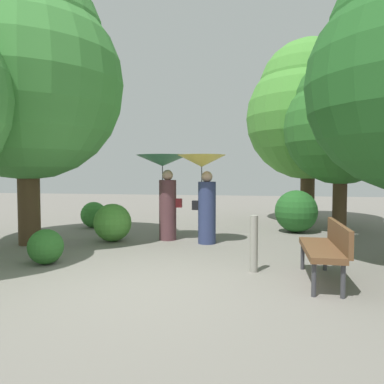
{
  "coord_description": "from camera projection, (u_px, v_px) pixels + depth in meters",
  "views": [
    {
      "loc": [
        1.6,
        -4.86,
        1.53
      ],
      "look_at": [
        0.0,
        3.93,
        1.06
      ],
      "focal_mm": 35.45,
      "sensor_mm": 36.0,
      "label": 1
    }
  ],
  "objects": [
    {
      "name": "bush_behind_bench",
      "position": [
        113.0,
        223.0,
        8.37
      ],
      "size": [
        0.84,
        0.84,
        0.84
      ],
      "primitive_type": "sphere",
      "color": "#4C9338",
      "rests_on": "ground"
    },
    {
      "name": "bush_path_right",
      "position": [
        296.0,
        211.0,
        9.63
      ],
      "size": [
        1.08,
        1.08,
        1.08
      ],
      "primitive_type": "sphere",
      "color": "#235B23",
      "rests_on": "ground"
    },
    {
      "name": "path_marker_post",
      "position": [
        254.0,
        244.0,
        5.8
      ],
      "size": [
        0.12,
        0.12,
        0.87
      ],
      "primitive_type": "cylinder",
      "color": "gray",
      "rests_on": "ground"
    },
    {
      "name": "bush_far_side",
      "position": [
        94.0,
        215.0,
        10.48
      ],
      "size": [
        0.71,
        0.71,
        0.71
      ],
      "primitive_type": "sphere",
      "color": "#387F33",
      "rests_on": "ground"
    },
    {
      "name": "tree_mid_right",
      "position": [
        309.0,
        109.0,
        11.51
      ],
      "size": [
        3.76,
        3.76,
        5.55
      ],
      "color": "#42301E",
      "rests_on": "ground"
    },
    {
      "name": "park_bench",
      "position": [
        327.0,
        246.0,
        5.25
      ],
      "size": [
        0.5,
        1.5,
        0.83
      ],
      "rotation": [
        0.0,
        0.0,
        -1.58
      ],
      "color": "#38383D",
      "rests_on": "ground"
    },
    {
      "name": "person_right",
      "position": [
        204.0,
        182.0,
        8.09
      ],
      "size": [
        1.03,
        1.03,
        1.9
      ],
      "rotation": [
        0.0,
        0.0,
        1.62
      ],
      "color": "navy",
      "rests_on": "ground"
    },
    {
      "name": "person_left",
      "position": [
        165.0,
        179.0,
        8.53
      ],
      "size": [
        1.19,
        1.19,
        1.92
      ],
      "rotation": [
        0.0,
        0.0,
        1.62
      ],
      "color": "#563338",
      "rests_on": "ground"
    },
    {
      "name": "bush_path_left",
      "position": [
        46.0,
        247.0,
        6.3
      ],
      "size": [
        0.59,
        0.59,
        0.59
      ],
      "primitive_type": "sphere",
      "color": "#2D6B28",
      "rests_on": "ground"
    },
    {
      "name": "ground_plane",
      "position": [
        140.0,
        285.0,
        5.14
      ],
      "size": [
        40.0,
        40.0,
        0.0
      ],
      "primitive_type": "plane",
      "color": "slate"
    },
    {
      "name": "tree_near_left",
      "position": [
        26.0,
        70.0,
        7.86
      ],
      "size": [
        4.0,
        4.0,
        5.87
      ],
      "color": "#4C3823",
      "rests_on": "ground"
    },
    {
      "name": "tree_near_right",
      "position": [
        341.0,
        119.0,
        9.64
      ],
      "size": [
        2.88,
        2.88,
        4.51
      ],
      "color": "#42301E",
      "rests_on": "ground"
    }
  ]
}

